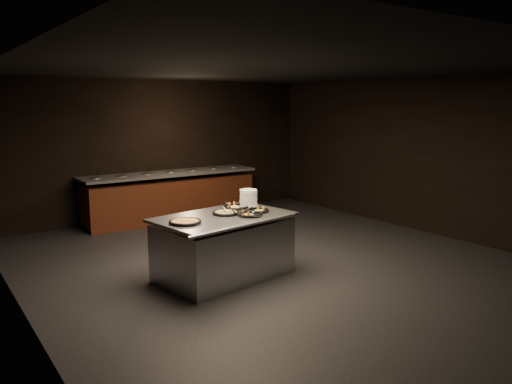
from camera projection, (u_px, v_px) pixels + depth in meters
room at (274, 168)px, 7.37m from camera, size 7.02×8.02×2.92m
salad_bar at (172, 199)px, 10.42m from camera, size 3.70×0.83×1.18m
serving_counter at (224, 248)px, 6.92m from camera, size 1.99×1.45×0.88m
plate_stack at (248, 198)px, 7.42m from camera, size 0.26×0.26×0.26m
pan_veggie_whole at (185, 222)px, 6.41m from camera, size 0.42×0.42×0.04m
pan_cheese_whole at (226, 213)px, 6.94m from camera, size 0.38×0.38×0.04m
pan_cheese_slices_a at (236, 207)px, 7.35m from camera, size 0.38×0.38×0.04m
pan_cheese_slices_b at (250, 214)px, 6.85m from camera, size 0.35×0.35×0.04m
pan_veggie_slices at (258, 210)px, 7.09m from camera, size 0.32×0.32×0.04m
server_left at (228, 209)px, 6.90m from camera, size 0.12×0.35×0.17m
server_right at (249, 213)px, 6.70m from camera, size 0.31×0.16×0.15m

